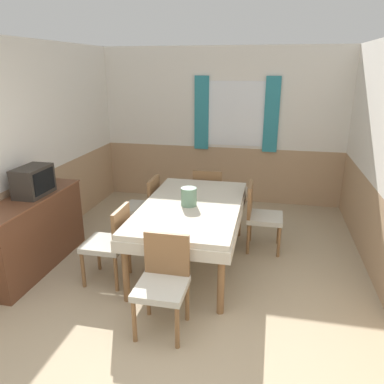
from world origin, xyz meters
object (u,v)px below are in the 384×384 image
dining_table (192,212)px  tv (33,181)px  chair_head_window (209,194)px  vase (189,197)px  chair_left_far (145,205)px  chair_right_far (260,214)px  chair_left_near (111,241)px  sideboard (33,232)px  chair_head_near (163,280)px

dining_table → tv: (-1.77, -0.36, 0.38)m
chair_head_window → vase: bearing=-91.1°
chair_left_far → tv: tv is taller
chair_right_far → tv: (-2.54, -0.93, 0.55)m
chair_head_window → chair_left_near: (-0.78, -1.76, 0.00)m
dining_table → chair_right_far: size_ratio=2.27×
tv → vase: 1.78m
dining_table → sideboard: 1.87m
sideboard → vase: vase is taller
sideboard → tv: bearing=76.0°
dining_table → chair_head_near: (-0.00, -1.19, -0.18)m
dining_table → chair_left_near: (-0.78, -0.57, -0.18)m
dining_table → chair_right_far: 0.98m
chair_right_far → sideboard: chair_right_far is taller
chair_left_far → sideboard: size_ratio=0.56×
vase → sideboard: bearing=-166.4°
chair_right_far → tv: size_ratio=1.88×
chair_right_far → chair_left_far: bearing=-90.0°
chair_head_window → vase: vase is taller
chair_left_near → vase: (0.75, 0.52, 0.38)m
tv → sideboard: bearing=-104.0°
tv → chair_head_window: bearing=41.4°
chair_head_window → dining_table: bearing=-90.0°
chair_left_near → chair_right_far: same height
chair_head_near → tv: size_ratio=1.88×
chair_right_far → tv: 2.77m
chair_head_near → tv: bearing=-25.1°
dining_table → sideboard: bearing=-165.2°
chair_left_far → sideboard: chair_left_far is taller
chair_right_far → sideboard: 2.77m
chair_left_far → tv: 1.47m
dining_table → chair_left_near: chair_left_near is taller
chair_right_far → vase: (-0.80, -0.61, 0.38)m
chair_head_near → chair_left_far: (-0.78, 1.76, 0.00)m
chair_left_far → chair_right_far: (1.55, 0.00, 0.00)m
vase → chair_right_far: bearing=37.4°
sideboard → chair_left_far: bearing=45.6°
chair_left_near → chair_head_near: (0.78, -0.63, 0.00)m
chair_head_near → chair_head_window: bearing=-90.0°
dining_table → sideboard: size_ratio=1.27×
dining_table → tv: bearing=-168.3°
chair_head_window → chair_right_far: 1.00m
chair_left_near → chair_head_near: same height
chair_head_window → sideboard: 2.45m
chair_left_far → vase: bearing=-129.0°
chair_left_far → tv: bearing=133.2°
chair_left_far → chair_head_near: bearing=-156.2°
chair_head_window → vase: 1.30m
dining_table → vase: (-0.02, -0.04, 0.21)m
chair_left_near → tv: 1.15m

